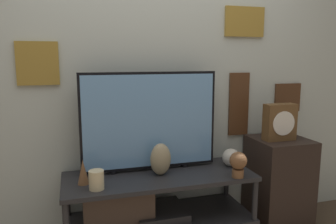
% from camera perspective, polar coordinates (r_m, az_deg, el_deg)
% --- Properties ---
extents(wall_back, '(6.40, 0.08, 2.70)m').
position_cam_1_polar(wall_back, '(2.52, -3.49, 9.07)').
color(wall_back, beige).
rests_on(wall_back, ground_plane).
extents(media_console, '(1.34, 0.51, 0.55)m').
position_cam_1_polar(media_console, '(2.43, -4.18, -15.55)').
color(media_console, '#232326').
rests_on(media_console, ground_plane).
extents(television, '(0.99, 0.05, 0.72)m').
position_cam_1_polar(television, '(2.37, -3.18, -1.56)').
color(television, black).
rests_on(television, media_console).
extents(vase_slim_bronze, '(0.08, 0.08, 0.16)m').
position_cam_1_polar(vase_slim_bronze, '(2.25, -14.57, -10.08)').
color(vase_slim_bronze, brown).
rests_on(vase_slim_bronze, media_console).
extents(vase_urn_stoneware, '(0.15, 0.11, 0.23)m').
position_cam_1_polar(vase_urn_stoneware, '(2.33, -1.30, -8.22)').
color(vase_urn_stoneware, tan).
rests_on(vase_urn_stoneware, media_console).
extents(vase_round_glass, '(0.14, 0.14, 0.14)m').
position_cam_1_polar(vase_round_glass, '(2.57, 10.93, -7.78)').
color(vase_round_glass, beige).
rests_on(vase_round_glass, media_console).
extents(candle_jar, '(0.10, 0.10, 0.12)m').
position_cam_1_polar(candle_jar, '(2.15, -12.36, -11.48)').
color(candle_jar, beige).
rests_on(candle_jar, media_console).
extents(decorative_bust, '(0.12, 0.12, 0.18)m').
position_cam_1_polar(decorative_bust, '(2.34, 12.12, -8.64)').
color(decorative_bust, brown).
rests_on(decorative_bust, media_console).
extents(side_table, '(0.43, 0.42, 0.73)m').
position_cam_1_polar(side_table, '(2.89, 18.64, -11.46)').
color(side_table, black).
rests_on(side_table, ground_plane).
extents(mantel_clock, '(0.25, 0.11, 0.29)m').
position_cam_1_polar(mantel_clock, '(2.71, 18.89, -1.68)').
color(mantel_clock, brown).
rests_on(mantel_clock, side_table).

